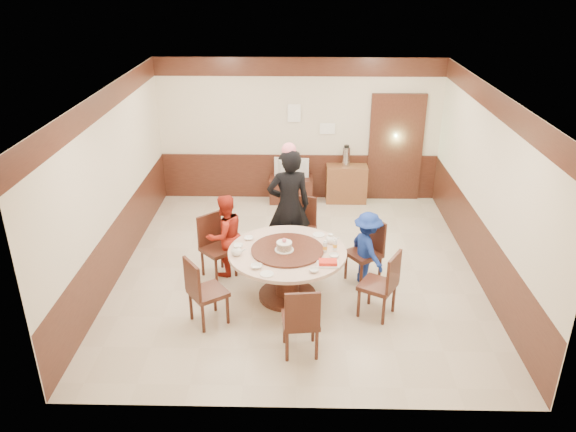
{
  "coord_description": "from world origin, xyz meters",
  "views": [
    {
      "loc": [
        0.01,
        -7.68,
        4.43
      ],
      "look_at": [
        -0.15,
        -0.39,
        1.1
      ],
      "focal_mm": 35.0,
      "sensor_mm": 36.0,
      "label": 1
    }
  ],
  "objects_px": {
    "person_red": "(225,235)",
    "side_cabinet": "(346,184)",
    "television": "(291,168)",
    "banquet_table": "(287,264)",
    "shrimp_platter": "(328,263)",
    "thermos": "(346,157)",
    "person_blue": "(367,249)",
    "person_standing": "(289,206)",
    "birthday_cake": "(284,246)",
    "tv_stand": "(291,190)"
  },
  "relations": [
    {
      "from": "tv_stand",
      "to": "television",
      "type": "relative_size",
      "value": 1.24
    },
    {
      "from": "tv_stand",
      "to": "person_standing",
      "type": "bearing_deg",
      "value": -89.88
    },
    {
      "from": "birthday_cake",
      "to": "shrimp_platter",
      "type": "distance_m",
      "value": 0.69
    },
    {
      "from": "person_standing",
      "to": "thermos",
      "type": "bearing_deg",
      "value": -125.62
    },
    {
      "from": "shrimp_platter",
      "to": "tv_stand",
      "type": "height_order",
      "value": "shrimp_platter"
    },
    {
      "from": "tv_stand",
      "to": "thermos",
      "type": "xyz_separation_m",
      "value": [
        1.08,
        0.03,
        0.69
      ]
    },
    {
      "from": "tv_stand",
      "to": "side_cabinet",
      "type": "relative_size",
      "value": 1.06
    },
    {
      "from": "thermos",
      "to": "shrimp_platter",
      "type": "bearing_deg",
      "value": -97.54
    },
    {
      "from": "banquet_table",
      "to": "shrimp_platter",
      "type": "relative_size",
      "value": 5.52
    },
    {
      "from": "person_blue",
      "to": "side_cabinet",
      "type": "relative_size",
      "value": 1.43
    },
    {
      "from": "tv_stand",
      "to": "side_cabinet",
      "type": "bearing_deg",
      "value": 1.56
    },
    {
      "from": "person_standing",
      "to": "side_cabinet",
      "type": "xyz_separation_m",
      "value": [
        1.1,
        2.44,
        -0.56
      ]
    },
    {
      "from": "tv_stand",
      "to": "birthday_cake",
      "type": "bearing_deg",
      "value": -90.57
    },
    {
      "from": "banquet_table",
      "to": "television",
      "type": "bearing_deg",
      "value": 90.11
    },
    {
      "from": "birthday_cake",
      "to": "shrimp_platter",
      "type": "bearing_deg",
      "value": -30.65
    },
    {
      "from": "banquet_table",
      "to": "tv_stand",
      "type": "relative_size",
      "value": 1.95
    },
    {
      "from": "tv_stand",
      "to": "person_red",
      "type": "bearing_deg",
      "value": -108.25
    },
    {
      "from": "thermos",
      "to": "side_cabinet",
      "type": "bearing_deg",
      "value": 0.0
    },
    {
      "from": "television",
      "to": "side_cabinet",
      "type": "relative_size",
      "value": 0.86
    },
    {
      "from": "person_blue",
      "to": "tv_stand",
      "type": "height_order",
      "value": "person_blue"
    },
    {
      "from": "person_blue",
      "to": "television",
      "type": "bearing_deg",
      "value": -4.63
    },
    {
      "from": "person_red",
      "to": "person_blue",
      "type": "height_order",
      "value": "person_red"
    },
    {
      "from": "person_standing",
      "to": "birthday_cake",
      "type": "relative_size",
      "value": 7.06
    },
    {
      "from": "banquet_table",
      "to": "person_red",
      "type": "relative_size",
      "value": 1.28
    },
    {
      "from": "television",
      "to": "shrimp_platter",
      "type": "bearing_deg",
      "value": 103.96
    },
    {
      "from": "television",
      "to": "banquet_table",
      "type": "bearing_deg",
      "value": 96.05
    },
    {
      "from": "person_red",
      "to": "television",
      "type": "xyz_separation_m",
      "value": [
        0.95,
        2.88,
        0.05
      ]
    },
    {
      "from": "person_red",
      "to": "thermos",
      "type": "bearing_deg",
      "value": -164.54
    },
    {
      "from": "person_red",
      "to": "side_cabinet",
      "type": "height_order",
      "value": "person_red"
    },
    {
      "from": "shrimp_platter",
      "to": "side_cabinet",
      "type": "relative_size",
      "value": 0.37
    },
    {
      "from": "person_standing",
      "to": "thermos",
      "type": "relative_size",
      "value": 4.93
    },
    {
      "from": "person_blue",
      "to": "television",
      "type": "distance_m",
      "value": 3.34
    },
    {
      "from": "person_blue",
      "to": "thermos",
      "type": "bearing_deg",
      "value": -23.49
    },
    {
      "from": "television",
      "to": "thermos",
      "type": "relative_size",
      "value": 1.81
    },
    {
      "from": "thermos",
      "to": "person_standing",
      "type": "bearing_deg",
      "value": -113.7
    },
    {
      "from": "shrimp_platter",
      "to": "television",
      "type": "bearing_deg",
      "value": 98.02
    },
    {
      "from": "shrimp_platter",
      "to": "television",
      "type": "relative_size",
      "value": 0.44
    },
    {
      "from": "person_standing",
      "to": "tv_stand",
      "type": "relative_size",
      "value": 2.21
    },
    {
      "from": "banquet_table",
      "to": "thermos",
      "type": "bearing_deg",
      "value": 73.31
    },
    {
      "from": "person_red",
      "to": "thermos",
      "type": "distance_m",
      "value": 3.56
    },
    {
      "from": "person_blue",
      "to": "birthday_cake",
      "type": "xyz_separation_m",
      "value": [
        -1.21,
        -0.45,
        0.27
      ]
    },
    {
      "from": "person_red",
      "to": "birthday_cake",
      "type": "distance_m",
      "value": 1.17
    },
    {
      "from": "tv_stand",
      "to": "television",
      "type": "height_order",
      "value": "television"
    },
    {
      "from": "shrimp_platter",
      "to": "birthday_cake",
      "type": "bearing_deg",
      "value": 149.35
    },
    {
      "from": "thermos",
      "to": "television",
      "type": "bearing_deg",
      "value": -178.4
    },
    {
      "from": "banquet_table",
      "to": "television",
      "type": "relative_size",
      "value": 2.41
    },
    {
      "from": "birthday_cake",
      "to": "side_cabinet",
      "type": "bearing_deg",
      "value": 72.48
    },
    {
      "from": "television",
      "to": "side_cabinet",
      "type": "bearing_deg",
      "value": -172.5
    },
    {
      "from": "banquet_table",
      "to": "person_red",
      "type": "height_order",
      "value": "person_red"
    },
    {
      "from": "side_cabinet",
      "to": "thermos",
      "type": "relative_size",
      "value": 2.11
    }
  ]
}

